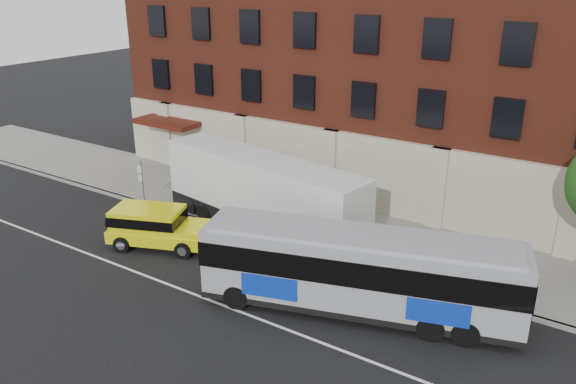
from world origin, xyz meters
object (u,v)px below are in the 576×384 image
Objects in this scene: sign_pole at (142,179)px; yellow_suv at (155,225)px; city_bus at (360,269)px; shipping_container at (262,196)px.

sign_pole reaches higher than yellow_suv.
sign_pole is 15.03m from city_bus.
yellow_suv is 5.24m from shipping_container.
city_bus is 8.07m from shipping_container.
yellow_suv is (4.29, -3.34, -0.39)m from sign_pole.
city_bus reaches higher than yellow_suv.
shipping_container reaches higher than city_bus.
sign_pole is at bearing -175.08° from shipping_container.
sign_pole is at bearing 142.12° from yellow_suv.
yellow_suv is at bearing -129.54° from shipping_container.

